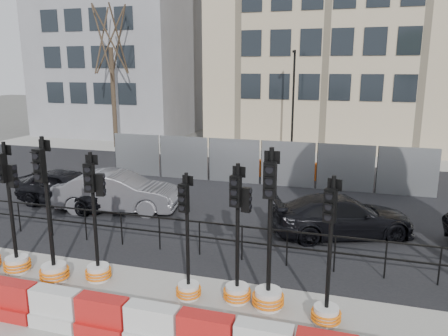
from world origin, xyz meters
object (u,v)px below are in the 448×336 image
(car_a, at_px, (67,188))
(traffic_signal_d, at_px, (97,251))
(traffic_signal_h, at_px, (327,295))
(car_c, at_px, (342,216))

(car_a, bearing_deg, traffic_signal_d, -129.81)
(traffic_signal_h, distance_m, car_a, 11.07)
(traffic_signal_d, height_order, car_a, traffic_signal_d)
(car_a, relative_size, car_c, 0.92)
(traffic_signal_h, bearing_deg, traffic_signal_d, -163.98)
(traffic_signal_d, bearing_deg, traffic_signal_h, -12.60)
(traffic_signal_h, bearing_deg, car_c, 107.90)
(car_c, bearing_deg, traffic_signal_h, 156.43)
(traffic_signal_d, relative_size, car_c, 0.68)
(traffic_signal_h, height_order, car_a, traffic_signal_h)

